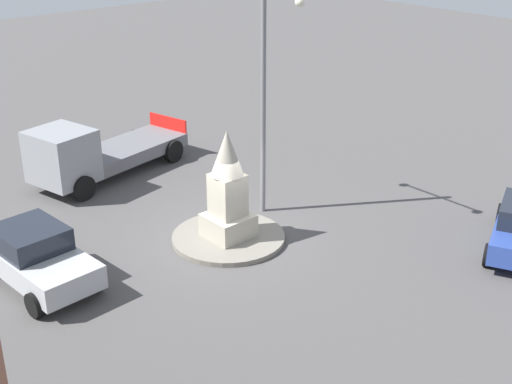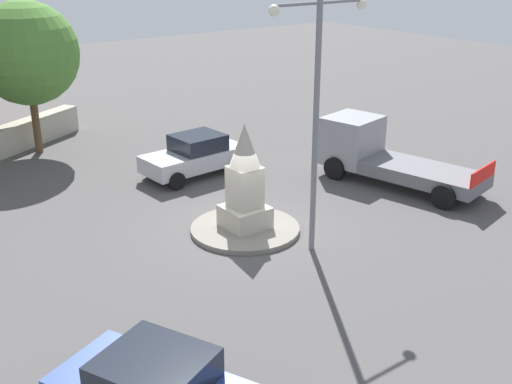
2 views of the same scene
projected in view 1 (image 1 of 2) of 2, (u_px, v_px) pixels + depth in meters
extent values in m
plane|color=#4F4C4C|center=(229.00, 240.00, 20.51)|extent=(80.00, 80.00, 0.00)
cylinder|color=gray|center=(228.00, 238.00, 20.48)|extent=(3.31, 3.31, 0.15)
cube|color=#B2AA99|center=(228.00, 225.00, 20.32)|extent=(1.24, 1.24, 0.66)
cube|color=#B2AA99|center=(228.00, 195.00, 19.93)|extent=(0.85, 0.85, 1.26)
cone|color=#B2AA99|center=(227.00, 153.00, 19.41)|extent=(0.94, 0.94, 1.31)
cylinder|color=slate|center=(263.00, 104.00, 20.92)|extent=(0.16, 0.16, 7.10)
sphere|color=#F2EACC|center=(300.00, 2.00, 18.66)|extent=(0.28, 0.28, 0.28)
cube|color=#B7BABF|center=(36.00, 261.00, 18.07)|extent=(4.05, 1.96, 0.63)
cube|color=#1E232D|center=(30.00, 238.00, 17.94)|extent=(1.86, 1.68, 0.59)
cylinder|color=black|center=(95.00, 279.00, 17.86)|extent=(0.65, 0.26, 0.64)
cylinder|color=black|center=(35.00, 305.00, 16.75)|extent=(0.65, 0.26, 0.64)
cylinder|color=black|center=(40.00, 243.00, 19.64)|extent=(0.65, 0.26, 0.64)
cylinder|color=black|center=(501.00, 214.00, 21.38)|extent=(0.46, 0.67, 0.64)
cylinder|color=black|center=(488.00, 255.00, 18.99)|extent=(0.46, 0.67, 0.64)
cube|color=gray|center=(62.00, 156.00, 23.17)|extent=(2.27, 2.13, 1.77)
cube|color=slate|center=(129.00, 149.00, 25.64)|extent=(2.80, 4.56, 0.46)
cube|color=red|center=(168.00, 123.00, 26.98)|extent=(1.84, 0.45, 0.50)
cylinder|color=black|center=(83.00, 188.00, 22.97)|extent=(0.45, 0.88, 0.84)
cylinder|color=black|center=(46.00, 175.00, 24.03)|extent=(0.45, 0.88, 0.84)
cylinder|color=black|center=(173.00, 151.00, 26.14)|extent=(0.45, 0.88, 0.84)
cylinder|color=black|center=(136.00, 141.00, 27.20)|extent=(0.45, 0.88, 0.84)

